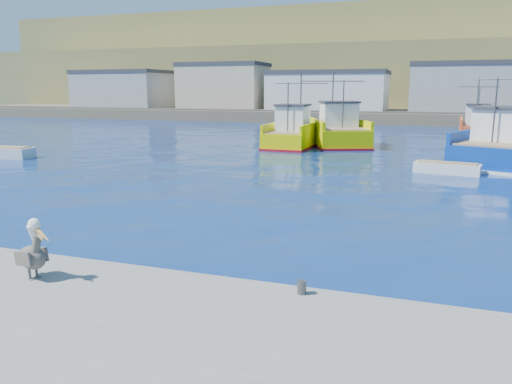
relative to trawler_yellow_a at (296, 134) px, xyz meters
The scene contains 10 objects.
ground 29.67m from the trawler_yellow_a, 79.35° to the right, with size 260.00×260.00×0.00m, color #071F55.
dock_bollards 33.11m from the trawler_yellow_a, 79.42° to the right, with size 36.20×0.20×0.30m.
far_shore 80.64m from the trawler_yellow_a, 86.08° to the left, with size 200.00×81.00×24.00m.
trawler_yellow_a is the anchor object (origin of this frame).
trawler_yellow_b 3.99m from the trawler_yellow_a, 44.23° to the left, with size 8.29×12.89×6.63m.
trawler_blue 16.76m from the trawler_yellow_a, 19.68° to the right, with size 8.12×12.55×6.59m.
boat_orange 22.53m from the trawler_yellow_a, 45.88° to the left, with size 4.37×8.45×6.08m.
skiff_left 23.25m from the trawler_yellow_a, 141.02° to the right, with size 4.64×2.08×0.98m.
skiff_mid 16.70m from the trawler_yellow_a, 43.77° to the right, with size 3.81×1.89×0.79m.
pelican 33.79m from the trawler_yellow_a, 85.97° to the right, with size 1.19×0.66×1.48m.
Camera 1 is at (5.35, -13.28, 4.83)m, focal length 35.00 mm.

